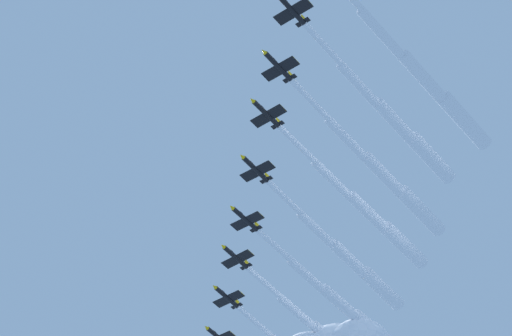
{
  "coord_description": "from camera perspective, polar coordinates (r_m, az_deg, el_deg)",
  "views": [
    {
      "loc": [
        150.4,
        -64.8,
        -38.43
      ],
      "look_at": [
        0.0,
        0.0,
        156.67
      ],
      "focal_mm": 79.3,
      "sensor_mm": 36.0,
      "label": 1
    }
  ],
  "objects": [
    {
      "name": "jet_lead",
      "position": [
        242.74,
        8.62,
        4.37
      ],
      "size": [
        34.59,
        63.47,
        3.84
      ],
      "color": "black"
    },
    {
      "name": "jet_starboard_inner",
      "position": [
        257.56,
        6.63,
        -0.5
      ],
      "size": [
        33.46,
        60.07,
        3.92
      ],
      "color": "black"
    },
    {
      "name": "jet_port_mid",
      "position": [
        267.6,
        5.84,
        -2.37
      ],
      "size": [
        32.52,
        59.43,
        3.9
      ],
      "color": "black"
    },
    {
      "name": "jet_starboard_mid",
      "position": [
        274.62,
        4.84,
        -4.69
      ],
      "size": [
        32.15,
        56.42,
        3.91
      ],
      "color": "black"
    },
    {
      "name": "jet_port_inner",
      "position": [
        247.94,
        7.16,
        2.23
      ],
      "size": [
        32.11,
        57.44,
        3.92
      ],
      "color": "black"
    },
    {
      "name": "jet_port_outer",
      "position": [
        283.43,
        4.36,
        -6.88
      ],
      "size": [
        31.51,
        57.3,
        3.96
      ],
      "color": "black"
    }
  ]
}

